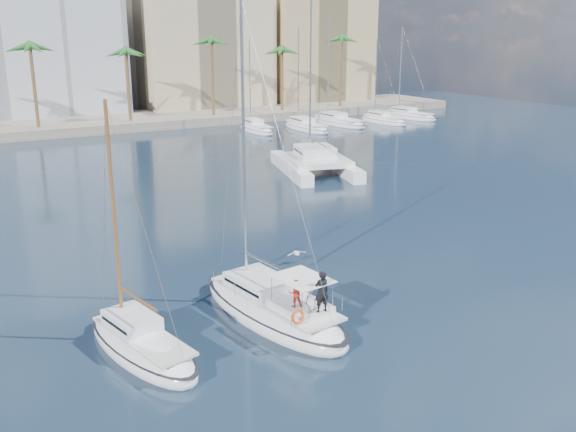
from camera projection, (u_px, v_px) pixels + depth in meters
ground at (321, 272)px, 35.97m from camera, size 160.00×160.00×0.00m
quay at (77, 125)px, 86.54m from camera, size 120.00×14.00×1.20m
building_beige at (200, 48)px, 101.90m from camera, size 20.00×14.00×20.00m
building_tan_right at (314, 53)px, 110.08m from camera, size 18.00×12.00×18.00m
palm_centre at (77, 52)px, 80.49m from camera, size 3.60×3.60×12.30m
palm_right at (307, 48)px, 96.74m from camera, size 3.60×3.60×12.30m
main_sloop at (272, 308)px, 30.08m from camera, size 4.57×10.51×15.11m
small_sloop at (141, 345)px, 26.75m from camera, size 3.92×8.05×11.09m
catamaran at (315, 160)px, 60.37m from camera, size 8.97×13.05×17.34m
seagull at (296, 253)px, 37.02m from camera, size 1.23×0.53×0.23m
moored_yacht_a at (256, 131)px, 84.63m from camera, size 3.37×9.52×11.90m
moored_yacht_b at (306, 130)px, 86.07m from camera, size 3.32×10.83×13.72m
moored_yacht_c at (338, 124)px, 90.84m from camera, size 3.98×12.33×15.54m
moored_yacht_d at (383, 123)px, 92.29m from camera, size 3.52×9.55×11.90m
moored_yacht_e at (409, 118)px, 97.06m from camera, size 4.61×11.11×13.72m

